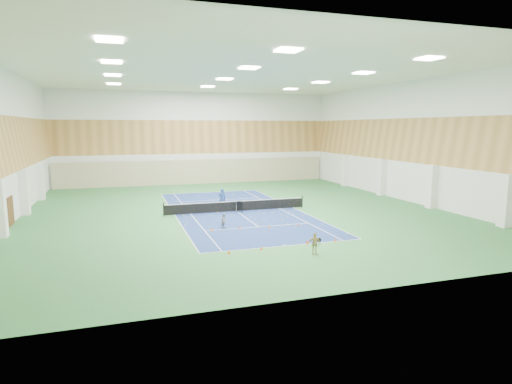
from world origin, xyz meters
The scene contains 21 objects.
ground centered at (0.00, 0.00, 0.00)m, with size 40.00×40.00×0.00m, color #307039.
room_shell centered at (0.00, 0.00, 6.00)m, with size 36.00×40.00×12.00m, color white, non-canonical shape.
wood_cladding centered at (0.00, 0.00, 8.00)m, with size 36.00×40.00×8.00m, color #BF8647, non-canonical shape.
ceiling_light_grid centered at (0.00, 0.00, 11.92)m, with size 21.40×25.40×0.06m, color white, non-canonical shape.
court_surface centered at (0.00, 0.00, 0.01)m, with size 10.97×23.77×0.01m, color navy.
tennis_balls_scatter centered at (0.00, 0.00, 0.05)m, with size 10.57×22.77×0.07m, color yellow, non-canonical shape.
tennis_net centered at (0.00, 0.00, 0.55)m, with size 12.80×0.10×1.10m, color black, non-canonical shape.
back_curtain centered at (0.00, 19.75, 1.60)m, with size 35.40×0.16×3.20m, color #C6B793.
door_left_b centered at (-17.92, 0.00, 1.10)m, with size 0.08×1.80×2.20m, color #593319.
coach centered at (-0.88, 1.85, 0.92)m, with size 0.67×0.44×1.84m, color #204495.
child_court centered at (-2.55, -5.97, 0.57)m, with size 0.56×0.43×1.15m, color gray.
child_apron centered at (0.99, -14.02, 0.65)m, with size 0.76×0.32×1.30m, color tan.
ball_cart centered at (0.13, -0.60, 0.49)m, with size 0.56×0.56×0.97m, color black, non-canonical shape.
cone_svc_a centered at (-3.62, -6.52, 0.12)m, with size 0.21×0.21×0.23m, color #FF660D.
cone_svc_b centered at (-1.51, -6.58, 0.11)m, with size 0.20×0.20×0.22m, color #F84C0D.
cone_svc_c centered at (0.64, -6.98, 0.11)m, with size 0.21×0.21×0.23m, color orange.
cone_svc_d centered at (3.03, -6.91, 0.10)m, with size 0.18×0.18×0.20m, color #E7460C.
cone_base_a centered at (-3.82, -12.43, 0.12)m, with size 0.21×0.21×0.23m, color orange.
cone_base_b centered at (-1.70, -12.17, 0.10)m, with size 0.18×0.18×0.19m, color #F74D0D.
cone_base_c centered at (1.57, -11.79, 0.13)m, with size 0.23×0.23×0.25m, color #E8410C.
cone_base_d centered at (3.54, -11.88, 0.11)m, with size 0.20×0.20×0.22m, color #FF670D.
Camera 1 is at (-9.77, -36.32, 7.45)m, focal length 30.00 mm.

